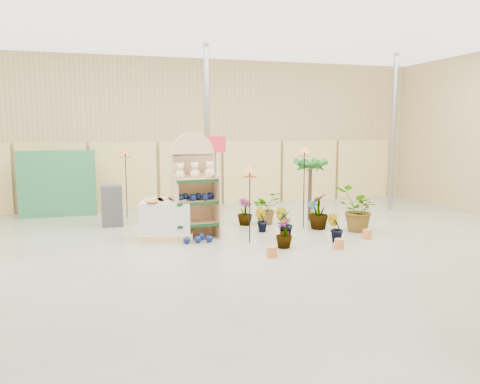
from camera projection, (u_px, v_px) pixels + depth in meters
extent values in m
cube|color=gray|center=(247.00, 257.00, 8.96)|extent=(15.00, 12.00, 0.10)
cube|color=white|center=(247.00, 7.00, 8.33)|extent=(15.00, 12.00, 0.10)
cube|color=tan|center=(189.00, 133.00, 14.40)|extent=(15.00, 0.10, 4.50)
cylinder|color=gray|center=(393.00, 133.00, 13.50)|extent=(0.14, 0.14, 4.50)
cylinder|color=gray|center=(207.00, 134.00, 11.97)|extent=(0.14, 0.14, 4.50)
cube|color=tan|center=(52.00, 178.00, 13.34)|extent=(1.90, 0.06, 2.00)
cube|color=tan|center=(124.00, 176.00, 13.89)|extent=(1.90, 0.06, 2.00)
cube|color=tan|center=(191.00, 174.00, 14.44)|extent=(1.90, 0.06, 2.00)
cube|color=tan|center=(252.00, 172.00, 15.00)|extent=(1.90, 0.06, 2.00)
cube|color=tan|center=(310.00, 170.00, 15.55)|extent=(1.90, 0.06, 2.00)
cube|color=tan|center=(363.00, 169.00, 16.11)|extent=(1.90, 0.06, 2.00)
cube|color=tan|center=(193.00, 195.00, 10.46)|extent=(0.97, 0.20, 1.83)
cylinder|color=tan|center=(193.00, 154.00, 10.33)|extent=(0.97, 0.20, 0.97)
cube|color=tan|center=(196.00, 223.00, 10.27)|extent=(0.98, 0.64, 0.04)
cube|color=#0F3819|center=(198.00, 226.00, 10.01)|extent=(0.92, 0.14, 0.06)
cube|color=tan|center=(196.00, 202.00, 10.20)|extent=(0.98, 0.64, 0.04)
cube|color=#0F3819|center=(198.00, 203.00, 9.95)|extent=(0.92, 0.14, 0.06)
cube|color=tan|center=(196.00, 180.00, 10.14)|extent=(0.98, 0.64, 0.04)
cube|color=#0F3819|center=(198.00, 181.00, 9.88)|extent=(0.92, 0.14, 0.06)
cube|color=tan|center=(175.00, 207.00, 10.09)|extent=(0.11, 0.54, 1.40)
cube|color=tan|center=(216.00, 205.00, 10.35)|extent=(0.11, 0.54, 1.40)
sphere|color=beige|center=(180.00, 174.00, 10.09)|extent=(0.19, 0.19, 0.19)
sphere|color=beige|center=(180.00, 167.00, 10.07)|extent=(0.15, 0.15, 0.15)
sphere|color=beige|center=(195.00, 174.00, 10.18)|extent=(0.20, 0.20, 0.20)
sphere|color=beige|center=(195.00, 166.00, 10.16)|extent=(0.15, 0.15, 0.15)
sphere|color=beige|center=(209.00, 173.00, 10.27)|extent=(0.22, 0.22, 0.22)
sphere|color=beige|center=(209.00, 165.00, 10.25)|extent=(0.15, 0.15, 0.15)
sphere|color=navy|center=(180.00, 198.00, 10.07)|extent=(0.16, 0.16, 0.16)
sphere|color=navy|center=(186.00, 197.00, 10.24)|extent=(0.16, 0.16, 0.16)
sphere|color=navy|center=(193.00, 197.00, 10.15)|extent=(0.16, 0.16, 0.16)
sphere|color=navy|center=(198.00, 196.00, 10.31)|extent=(0.16, 0.16, 0.16)
sphere|color=navy|center=(205.00, 197.00, 10.23)|extent=(0.16, 0.16, 0.16)
sphere|color=navy|center=(210.00, 196.00, 10.39)|extent=(0.16, 0.16, 0.16)
sphere|color=navy|center=(187.00, 240.00, 9.76)|extent=(0.15, 0.15, 0.15)
sphere|color=navy|center=(190.00, 237.00, 10.03)|extent=(0.15, 0.15, 0.15)
sphere|color=navy|center=(198.00, 240.00, 9.83)|extent=(0.15, 0.15, 0.15)
sphere|color=navy|center=(201.00, 237.00, 10.09)|extent=(0.15, 0.15, 0.15)
sphere|color=navy|center=(209.00, 239.00, 9.90)|extent=(0.15, 0.15, 0.15)
cube|color=tan|center=(167.00, 234.00, 10.31)|extent=(1.35, 1.20, 0.15)
cube|color=silver|center=(166.00, 216.00, 10.25)|extent=(1.23, 1.09, 0.68)
cylinder|color=#C5BC84|center=(156.00, 201.00, 10.00)|extent=(0.39, 0.39, 0.04)
cylinder|color=#C5BC84|center=(167.00, 201.00, 10.06)|extent=(0.39, 0.39, 0.04)
cylinder|color=#C5BC84|center=(178.00, 201.00, 10.13)|extent=(0.39, 0.39, 0.04)
cylinder|color=#C5BC84|center=(154.00, 200.00, 10.27)|extent=(0.39, 0.39, 0.04)
cylinder|color=#C5BC84|center=(165.00, 199.00, 10.34)|extent=(0.39, 0.39, 0.04)
cylinder|color=#C5BC84|center=(176.00, 199.00, 10.41)|extent=(0.39, 0.39, 0.04)
cube|color=#303030|center=(112.00, 216.00, 11.57)|extent=(0.50, 0.50, 0.50)
cube|color=#303030|center=(111.00, 196.00, 11.51)|extent=(0.50, 0.50, 0.50)
cube|color=#2B7243|center=(58.00, 184.00, 12.72)|extent=(2.00, 0.30, 1.80)
cylinder|color=gray|center=(216.00, 181.00, 11.68)|extent=(0.05, 0.05, 2.20)
cube|color=red|center=(216.00, 144.00, 11.52)|extent=(0.50, 0.03, 0.40)
cylinder|color=black|center=(250.00, 210.00, 9.80)|extent=(0.02, 0.02, 1.39)
cylinder|color=#D26C37|center=(250.00, 177.00, 9.70)|extent=(0.30, 0.30, 0.02)
cone|color=#D26C37|center=(250.00, 169.00, 9.68)|extent=(0.34, 0.34, 0.14)
cylinder|color=black|center=(304.00, 192.00, 11.27)|extent=(0.02, 0.02, 1.73)
cylinder|color=#D26C37|center=(305.00, 156.00, 11.15)|extent=(0.30, 0.30, 0.02)
cone|color=#D26C37|center=(305.00, 149.00, 11.13)|extent=(0.34, 0.34, 0.14)
cylinder|color=black|center=(126.00, 188.00, 12.55)|extent=(0.02, 0.02, 1.63)
cylinder|color=#D26C37|center=(125.00, 157.00, 12.44)|extent=(0.30, 0.30, 0.02)
cone|color=#D26C37|center=(125.00, 151.00, 12.41)|extent=(0.34, 0.34, 0.14)
cylinder|color=#402D22|center=(310.00, 194.00, 12.17)|extent=(0.10, 0.10, 1.38)
imported|color=#185A17|center=(285.00, 224.00, 10.12)|extent=(0.42, 0.42, 0.67)
imported|color=#185A17|center=(284.00, 223.00, 10.19)|extent=(0.46, 0.41, 0.69)
imported|color=#185A17|center=(318.00, 211.00, 11.17)|extent=(0.66, 0.66, 0.85)
imported|color=#185A17|center=(313.00, 212.00, 11.68)|extent=(0.37, 0.41, 0.65)
imported|color=#185A17|center=(261.00, 220.00, 10.88)|extent=(0.38, 0.39, 0.55)
imported|color=#185A17|center=(266.00, 208.00, 11.78)|extent=(0.89, 0.83, 0.81)
imported|color=#185A17|center=(284.00, 233.00, 9.42)|extent=(0.41, 0.41, 0.62)
imported|color=#185A17|center=(335.00, 228.00, 9.88)|extent=(0.42, 0.39, 0.61)
imported|color=#185A17|center=(357.00, 209.00, 10.87)|extent=(1.09, 1.00, 1.05)
imported|color=#185A17|center=(245.00, 212.00, 11.63)|extent=(0.49, 0.49, 0.66)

